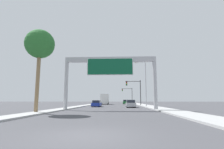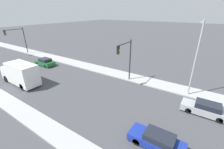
# 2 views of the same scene
# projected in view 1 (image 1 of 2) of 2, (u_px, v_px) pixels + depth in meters

# --- Properties ---
(ground_plane) EXTENTS (300.00, 300.00, 0.00)m
(ground_plane) POSITION_uv_depth(u_px,v_px,m) (86.00, 136.00, 6.91)
(ground_plane) COLOR #47474C
(sidewalk_right) EXTENTS (3.00, 120.00, 0.15)m
(sidewalk_right) POSITION_uv_depth(u_px,v_px,m) (136.00, 104.00, 65.92)
(sidewalk_right) COLOR #AAAAAA
(sidewalk_right) RESTS_ON ground
(median_strip_left) EXTENTS (2.00, 120.00, 0.15)m
(median_strip_left) POSITION_uv_depth(u_px,v_px,m) (97.00, 104.00, 66.54)
(median_strip_left) COLOR #AAAAAA
(median_strip_left) RESTS_ON ground
(sign_gantry) EXTENTS (13.44, 0.73, 7.68)m
(sign_gantry) POSITION_uv_depth(u_px,v_px,m) (110.00, 69.00, 25.47)
(sign_gantry) COLOR #B2B2B7
(sign_gantry) RESTS_ON ground
(car_far_left) EXTENTS (1.88, 4.38, 1.50)m
(car_far_left) POSITION_uv_depth(u_px,v_px,m) (126.00, 102.00, 61.80)
(car_far_left) COLOR #1E662D
(car_far_left) RESTS_ON ground
(car_near_left) EXTENTS (1.71, 4.58, 1.44)m
(car_near_left) POSITION_uv_depth(u_px,v_px,m) (131.00, 104.00, 33.74)
(car_near_left) COLOR #A5A8AD
(car_near_left) RESTS_ON ground
(car_far_center) EXTENTS (1.72, 4.48, 1.35)m
(car_far_center) POSITION_uv_depth(u_px,v_px,m) (97.00, 104.00, 36.93)
(car_far_center) COLOR navy
(car_far_center) RESTS_ON ground
(truck_box_primary) EXTENTS (2.35, 7.26, 3.34)m
(truck_box_primary) POSITION_uv_depth(u_px,v_px,m) (105.00, 99.00, 57.68)
(truck_box_primary) COLOR white
(truck_box_primary) RESTS_ON ground
(traffic_light_near_intersection) EXTENTS (3.95, 0.32, 6.51)m
(traffic_light_near_intersection) POSITION_uv_depth(u_px,v_px,m) (136.00, 89.00, 44.87)
(traffic_light_near_intersection) COLOR #2D2D30
(traffic_light_near_intersection) RESTS_ON ground
(traffic_light_mid_block) EXTENTS (4.61, 0.32, 6.53)m
(traffic_light_mid_block) POSITION_uv_depth(u_px,v_px,m) (129.00, 93.00, 74.55)
(traffic_light_mid_block) COLOR #2D2D30
(traffic_light_mid_block) RESTS_ON ground
(palm_tree_foreground) EXTENTS (3.31, 3.31, 9.43)m
(palm_tree_foreground) POSITION_uv_depth(u_px,v_px,m) (40.00, 45.00, 19.97)
(palm_tree_foreground) COLOR #8C704C
(palm_tree_foreground) RESTS_ON ground
(street_lamp_right) EXTENTS (2.38, 0.28, 9.55)m
(street_lamp_right) POSITION_uv_depth(u_px,v_px,m) (144.00, 80.00, 36.43)
(street_lamp_right) COLOR #B2B2B7
(street_lamp_right) RESTS_ON ground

